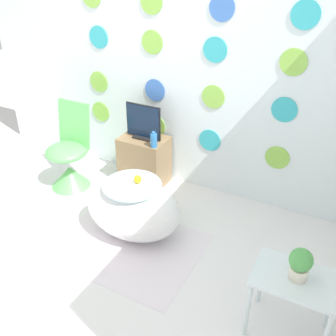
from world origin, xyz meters
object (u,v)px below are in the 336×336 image
(vase, at_px, (154,140))
(potted_plant_left, at_px, (300,263))
(tv, at_px, (143,123))
(bathtub, at_px, (133,208))
(chair, at_px, (69,162))

(vase, height_order, potted_plant_left, potted_plant_left)
(tv, distance_m, potted_plant_left, 2.03)
(bathtub, bearing_deg, potted_plant_left, -15.11)
(vase, bearing_deg, bathtub, -75.94)
(potted_plant_left, bearing_deg, tv, 146.96)
(vase, bearing_deg, tv, 146.69)
(bathtub, height_order, potted_plant_left, potted_plant_left)
(potted_plant_left, bearing_deg, bathtub, 164.89)
(chair, height_order, vase, chair)
(bathtub, relative_size, chair, 0.98)
(chair, height_order, tv, chair)
(chair, xyz_separation_m, potted_plant_left, (2.31, -0.70, 0.31))
(bathtub, height_order, vase, vase)
(bathtub, xyz_separation_m, tv, (-0.34, 0.74, 0.39))
(chair, height_order, potted_plant_left, chair)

